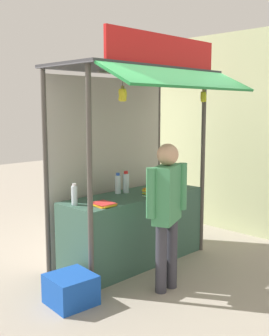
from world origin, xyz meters
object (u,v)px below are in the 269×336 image
object	(u,v)px
water_bottle_left	(74,195)
vendor_person	(167,203)
banana_bunch_rightmost	(203,97)
magazine_stack_mid_right	(153,192)
magazine_stack_rear_center	(103,204)
water_bottle_mid_left	(126,183)
water_bottle_far_right	(118,184)
banana_bunch_inner_right	(123,95)
plastic_crate	(71,289)

from	to	relation	value
water_bottle_left	vendor_person	bearing A→B (deg)	-59.71
water_bottle_left	banana_bunch_rightmost	bearing A→B (deg)	-16.75
magazine_stack_mid_right	magazine_stack_rear_center	xyz separation A→B (m)	(-0.80, 0.05, -0.03)
water_bottle_left	magazine_stack_rear_center	bearing A→B (deg)	-52.73
magazine_stack_mid_right	banana_bunch_rightmost	bearing A→B (deg)	-15.19
banana_bunch_rightmost	vendor_person	distance (m)	1.74
water_bottle_mid_left	magazine_stack_rear_center	size ratio (longest dim) A/B	1.06
banana_bunch_rightmost	magazine_stack_mid_right	bearing A→B (deg)	164.81
water_bottle_left	banana_bunch_rightmost	world-z (taller)	banana_bunch_rightmost
water_bottle_left	magazine_stack_mid_right	xyz separation A→B (m)	(1.01, -0.32, -0.07)
water_bottle_mid_left	water_bottle_left	xyz separation A→B (m)	(-0.91, -0.08, -0.02)
water_bottle_mid_left	water_bottle_far_right	distance (m)	0.12
magazine_stack_rear_center	banana_bunch_rightmost	world-z (taller)	banana_bunch_rightmost
banana_bunch_inner_right	plastic_crate	world-z (taller)	banana_bunch_inner_right
water_bottle_left	magazine_stack_rear_center	world-z (taller)	water_bottle_left
banana_bunch_rightmost	plastic_crate	xyz separation A→B (m)	(-2.18, 0.07, -2.03)
water_bottle_mid_left	banana_bunch_inner_right	distance (m)	1.42
banana_bunch_rightmost	plastic_crate	distance (m)	2.98
magazine_stack_mid_right	vendor_person	size ratio (longest dim) A/B	0.16
magazine_stack_mid_right	vendor_person	bearing A→B (deg)	-126.12
banana_bunch_rightmost	banana_bunch_inner_right	size ratio (longest dim) A/B	0.98
magazine_stack_mid_right	vendor_person	xyz separation A→B (m)	(-0.45, -0.62, 0.03)
water_bottle_far_right	banana_bunch_inner_right	bearing A→B (deg)	-128.60
banana_bunch_inner_right	magazine_stack_rear_center	bearing A→B (deg)	105.94
vendor_person	plastic_crate	world-z (taller)	vendor_person
banana_bunch_inner_right	magazine_stack_mid_right	bearing A→B (deg)	15.73
water_bottle_far_right	banana_bunch_inner_right	size ratio (longest dim) A/B	0.94
water_bottle_mid_left	vendor_person	xyz separation A→B (m)	(-0.35, -1.02, -0.05)
magazine_stack_mid_right	plastic_crate	world-z (taller)	magazine_stack_mid_right
magazine_stack_rear_center	banana_bunch_rightmost	xyz separation A→B (m)	(1.55, -0.26, 1.25)
plastic_crate	magazine_stack_rear_center	bearing A→B (deg)	17.08
water_bottle_far_right	vendor_person	xyz separation A→B (m)	(-0.24, -1.06, -0.05)
banana_bunch_inner_right	plastic_crate	size ratio (longest dim) A/B	0.65
banana_bunch_inner_right	vendor_person	xyz separation A→B (m)	(0.27, -0.42, -1.18)
water_bottle_far_right	banana_bunch_inner_right	world-z (taller)	banana_bunch_inner_right
magazine_stack_rear_center	water_bottle_mid_left	bearing A→B (deg)	26.36
water_bottle_mid_left	banana_bunch_inner_right	world-z (taller)	banana_bunch_inner_right
water_bottle_far_right	magazine_stack_mid_right	bearing A→B (deg)	-64.47
magazine_stack_mid_right	banana_bunch_rightmost	distance (m)	1.45
banana_bunch_inner_right	water_bottle_mid_left	bearing A→B (deg)	44.01
banana_bunch_rightmost	vendor_person	bearing A→B (deg)	-160.99
banana_bunch_inner_right	plastic_crate	distance (m)	2.14
magazine_stack_rear_center	water_bottle_left	bearing A→B (deg)	127.27
magazine_stack_rear_center	banana_bunch_rightmost	size ratio (longest dim) A/B	0.96
banana_bunch_rightmost	vendor_person	xyz separation A→B (m)	(-1.21, -0.42, -1.19)
water_bottle_left	plastic_crate	xyz separation A→B (m)	(-0.41, -0.46, -0.88)
magazine_stack_mid_right	magazine_stack_rear_center	world-z (taller)	magazine_stack_mid_right
magazine_stack_rear_center	plastic_crate	bearing A→B (deg)	-162.92
vendor_person	banana_bunch_rightmost	bearing A→B (deg)	-3.87
banana_bunch_rightmost	banana_bunch_inner_right	xyz separation A→B (m)	(-1.48, 0.00, -0.01)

